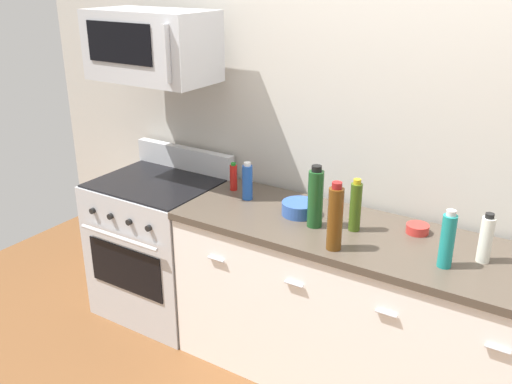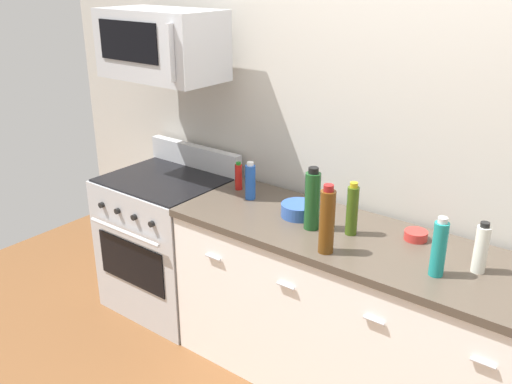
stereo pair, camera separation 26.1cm
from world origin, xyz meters
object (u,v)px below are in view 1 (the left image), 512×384
(range_oven, at_px, (161,246))
(bowl_blue_mixing, at_px, (299,208))
(microwave, at_px, (152,45))
(bottle_vinegar_white, at_px, (486,239))
(bowl_red_small, at_px, (418,229))
(bottle_soda_blue, at_px, (247,182))
(bottle_wine_green, at_px, (315,198))
(bottle_sparkling_teal, at_px, (447,240))
(bottle_olive_oil, at_px, (355,206))
(bottle_hot_sauce_red, at_px, (234,177))
(bottle_wine_amber, at_px, (335,218))

(range_oven, relative_size, bowl_blue_mixing, 5.58)
(microwave, xyz_separation_m, bottle_vinegar_white, (1.96, -0.02, -0.72))
(microwave, height_order, bowl_red_small, microwave)
(bottle_soda_blue, xyz_separation_m, bottle_wine_green, (0.49, -0.12, 0.05))
(bottle_sparkling_teal, relative_size, bowl_blue_mixing, 1.44)
(microwave, xyz_separation_m, bottle_soda_blue, (0.64, 0.03, -0.72))
(bottle_soda_blue, distance_m, bottle_olive_oil, 0.69)
(bottle_sparkling_teal, xyz_separation_m, bottle_vinegar_white, (0.14, 0.14, -0.02))
(range_oven, bearing_deg, bowl_red_small, 5.54)
(bottle_sparkling_teal, height_order, bowl_blue_mixing, bottle_sparkling_teal)
(bottle_sparkling_teal, bearing_deg, bottle_hot_sauce_red, 168.84)
(bottle_olive_oil, xyz_separation_m, bottle_sparkling_teal, (0.49, -0.13, -0.00))
(bottle_sparkling_teal, bearing_deg, bowl_blue_mixing, 169.38)
(bottle_sparkling_teal, distance_m, bottle_vinegar_white, 0.20)
(bottle_hot_sauce_red, xyz_separation_m, bowl_red_small, (1.12, 0.01, -0.06))
(bottle_wine_amber, xyz_separation_m, bowl_red_small, (0.29, 0.38, -0.14))
(bottle_vinegar_white, bearing_deg, bottle_soda_blue, 178.00)
(bottle_sparkling_teal, bearing_deg, microwave, 174.93)
(microwave, distance_m, bottle_hot_sauce_red, 0.90)
(microwave, distance_m, bottle_sparkling_teal, 1.96)
(bottle_olive_oil, height_order, bowl_red_small, bottle_olive_oil)
(microwave, height_order, bottle_olive_oil, microwave)
(bottle_hot_sauce_red, xyz_separation_m, bottle_wine_green, (0.64, -0.19, 0.08))
(microwave, relative_size, bowl_red_small, 6.50)
(bottle_olive_oil, height_order, bottle_hot_sauce_red, bottle_olive_oil)
(bottle_soda_blue, relative_size, bowl_red_small, 1.96)
(bowl_blue_mixing, bearing_deg, bottle_soda_blue, 174.54)
(range_oven, height_order, bottle_soda_blue, bottle_soda_blue)
(bottle_vinegar_white, bearing_deg, range_oven, -179.24)
(bottle_wine_amber, bearing_deg, bottle_hot_sauce_red, 155.95)
(bottle_soda_blue, xyz_separation_m, bowl_blue_mixing, (0.36, -0.03, -0.07))
(bottle_soda_blue, bearing_deg, bottle_wine_green, -13.65)
(bottle_wine_green, bearing_deg, bottle_hot_sauce_red, 163.21)
(bottle_wine_amber, distance_m, bottle_vinegar_white, 0.68)
(bottle_soda_blue, xyz_separation_m, bowl_red_small, (0.97, 0.08, -0.08))
(bottle_wine_amber, bearing_deg, bottle_wine_green, 137.13)
(bottle_soda_blue, distance_m, bottle_vinegar_white, 1.32)
(bottle_olive_oil, relative_size, bottle_wine_green, 0.84)
(range_oven, xyz_separation_m, bowl_blue_mixing, (1.00, 0.04, 0.49))
(bottle_wine_amber, relative_size, bottle_vinegar_white, 1.42)
(bottle_sparkling_teal, bearing_deg, bottle_soda_blue, 170.93)
(range_oven, bearing_deg, bottle_sparkling_teal, -3.66)
(bottle_wine_amber, relative_size, bowl_red_small, 2.97)
(range_oven, relative_size, bowl_red_small, 9.34)
(bottle_sparkling_teal, height_order, bowl_red_small, bottle_sparkling_teal)
(bowl_red_small, bearing_deg, microwave, -176.04)
(bottle_hot_sauce_red, bearing_deg, bottle_wine_amber, -24.05)
(bottle_soda_blue, relative_size, bowl_blue_mixing, 1.17)
(bottle_soda_blue, height_order, bowl_blue_mixing, bottle_soda_blue)
(range_oven, relative_size, microwave, 1.44)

